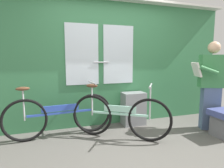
# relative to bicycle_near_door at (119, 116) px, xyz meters

# --- Properties ---
(ground_plane) EXTENTS (5.95, 4.25, 0.04)m
(ground_plane) POSITION_rel_bicycle_near_door_xyz_m (0.08, -0.59, -0.39)
(ground_plane) COLOR #56544F
(train_door_wall) EXTENTS (4.95, 0.28, 2.39)m
(train_door_wall) POSITION_rel_bicycle_near_door_xyz_m (0.08, 0.73, 0.88)
(train_door_wall) COLOR #387A4C
(train_door_wall) RESTS_ON ground_plane
(bicycle_near_door) EXTENTS (1.39, 0.95, 0.90)m
(bicycle_near_door) POSITION_rel_bicycle_near_door_xyz_m (0.00, 0.00, 0.00)
(bicycle_near_door) COLOR black
(bicycle_near_door) RESTS_ON ground_plane
(bicycle_leaning_behind) EXTENTS (1.77, 0.44, 0.89)m
(bicycle_leaning_behind) POSITION_rel_bicycle_near_door_xyz_m (-0.91, 0.37, -0.00)
(bicycle_leaning_behind) COLOR black
(bicycle_leaning_behind) RESTS_ON ground_plane
(passenger_reading_newspaper) EXTENTS (0.61, 0.55, 1.59)m
(passenger_reading_newspaper) POSITION_rel_bicycle_near_door_xyz_m (1.71, -0.13, 0.47)
(passenger_reading_newspaper) COLOR slate
(passenger_reading_newspaper) RESTS_ON ground_plane
(trash_bin_by_wall) EXTENTS (0.44, 0.28, 0.64)m
(trash_bin_by_wall) POSITION_rel_bicycle_near_door_xyz_m (0.49, 0.52, -0.05)
(trash_bin_by_wall) COLOR gray
(trash_bin_by_wall) RESTS_ON ground_plane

